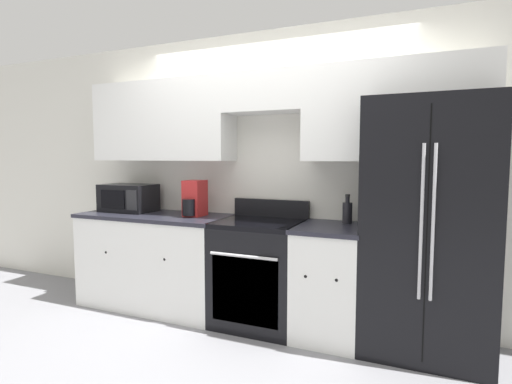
{
  "coord_description": "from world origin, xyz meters",
  "views": [
    {
      "loc": [
        1.34,
        -2.82,
        1.45
      ],
      "look_at": [
        0.0,
        0.31,
        1.16
      ],
      "focal_mm": 28.0,
      "sensor_mm": 36.0,
      "label": 1
    }
  ],
  "objects_px": {
    "oven_range": "(259,272)",
    "microwave": "(129,198)",
    "refrigerator": "(427,228)",
    "bottle": "(347,212)"
  },
  "relations": [
    {
      "from": "oven_range",
      "to": "microwave",
      "type": "relative_size",
      "value": 2.03
    },
    {
      "from": "refrigerator",
      "to": "microwave",
      "type": "distance_m",
      "value": 2.79
    },
    {
      "from": "refrigerator",
      "to": "bottle",
      "type": "bearing_deg",
      "value": 167.0
    },
    {
      "from": "refrigerator",
      "to": "microwave",
      "type": "height_order",
      "value": "refrigerator"
    },
    {
      "from": "oven_range",
      "to": "refrigerator",
      "type": "bearing_deg",
      "value": 1.58
    },
    {
      "from": "oven_range",
      "to": "microwave",
      "type": "height_order",
      "value": "microwave"
    },
    {
      "from": "microwave",
      "to": "refrigerator",
      "type": "bearing_deg",
      "value": -0.46
    },
    {
      "from": "oven_range",
      "to": "refrigerator",
      "type": "xyz_separation_m",
      "value": [
        1.32,
        0.04,
        0.48
      ]
    },
    {
      "from": "microwave",
      "to": "bottle",
      "type": "xyz_separation_m",
      "value": [
        2.18,
        0.12,
        -0.04
      ]
    },
    {
      "from": "oven_range",
      "to": "bottle",
      "type": "distance_m",
      "value": 0.92
    }
  ]
}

